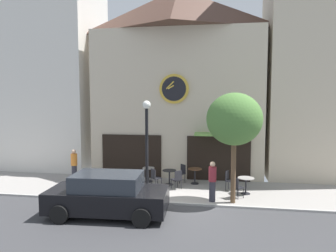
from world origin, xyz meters
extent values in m
cube|color=gray|center=(0.00, 2.04, -0.03)|extent=(26.00, 4.08, 0.05)
cube|color=#38383A|center=(0.00, -2.64, -0.03)|extent=(26.00, 5.27, 0.05)
cube|color=#A8A5A0|center=(0.00, 0.02, 0.04)|extent=(26.00, 0.12, 0.08)
cube|color=beige|center=(-0.65, 5.54, 3.98)|extent=(9.27, 2.91, 7.95)
pyramid|color=#4C3328|center=(-0.65, 5.54, 9.11)|extent=(8.34, 4.08, 2.32)
cylinder|color=gold|center=(-0.65, 4.02, 4.75)|extent=(1.54, 0.10, 1.54)
cylinder|color=black|center=(-0.65, 3.96, 4.75)|extent=(1.26, 0.04, 1.26)
cube|color=gold|center=(-0.80, 3.92, 4.83)|extent=(0.33, 0.03, 0.22)
cube|color=gold|center=(-0.85, 3.92, 4.93)|extent=(0.43, 0.03, 0.42)
cube|color=black|center=(-2.97, 4.04, 1.15)|extent=(3.25, 0.10, 2.30)
cube|color=black|center=(1.66, 4.04, 1.15)|extent=(3.25, 0.10, 2.30)
cube|color=#72A84C|center=(1.94, 3.73, 2.45)|extent=(2.97, 0.90, 0.12)
cube|color=silver|center=(-9.35, 6.42, 6.91)|extent=(6.92, 4.69, 13.82)
cube|color=beige|center=(7.31, 6.11, 7.36)|extent=(6.22, 4.05, 14.72)
cylinder|color=black|center=(-1.45, 1.14, 0.18)|extent=(0.32, 0.32, 0.36)
cylinder|color=black|center=(-1.45, 1.14, 1.90)|extent=(0.14, 0.14, 3.79)
sphere|color=white|center=(-1.45, 1.14, 3.97)|extent=(0.36, 0.36, 0.36)
cylinder|color=brown|center=(2.26, 0.61, 1.32)|extent=(0.20, 0.20, 2.65)
ellipsoid|color=#4C7A38|center=(2.26, 0.61, 3.42)|extent=(2.22, 2.00, 2.11)
cylinder|color=black|center=(-3.78, 1.45, 0.35)|extent=(0.07, 0.07, 0.70)
cylinder|color=black|center=(-3.78, 1.45, 0.01)|extent=(0.40, 0.40, 0.03)
cylinder|color=black|center=(-3.78, 1.45, 0.70)|extent=(0.65, 0.65, 0.03)
cylinder|color=black|center=(-1.86, 3.24, 0.35)|extent=(0.07, 0.07, 0.71)
cylinder|color=black|center=(-1.86, 3.24, 0.01)|extent=(0.40, 0.40, 0.03)
cylinder|color=gray|center=(-1.86, 3.24, 0.71)|extent=(0.62, 0.62, 0.03)
cylinder|color=black|center=(-0.71, 2.83, 0.36)|extent=(0.07, 0.07, 0.72)
cylinder|color=black|center=(-0.71, 2.83, 0.01)|extent=(0.40, 0.40, 0.03)
cylinder|color=black|center=(-0.71, 2.83, 0.72)|extent=(0.68, 0.68, 0.03)
cylinder|color=black|center=(0.51, 3.21, 0.38)|extent=(0.07, 0.07, 0.75)
cylinder|color=black|center=(0.51, 3.21, 0.01)|extent=(0.40, 0.40, 0.03)
cylinder|color=brown|center=(0.51, 3.21, 0.75)|extent=(0.69, 0.69, 0.03)
cylinder|color=black|center=(2.88, 1.91, 0.36)|extent=(0.07, 0.07, 0.72)
cylinder|color=black|center=(2.88, 1.91, 0.01)|extent=(0.40, 0.40, 0.03)
cylinder|color=gray|center=(2.88, 1.91, 0.72)|extent=(0.72, 0.72, 0.03)
cube|color=black|center=(-0.24, 3.36, 0.45)|extent=(0.57, 0.57, 0.04)
cube|color=black|center=(-0.10, 3.48, 0.68)|extent=(0.29, 0.30, 0.45)
cylinder|color=black|center=(-0.48, 3.37, 0.23)|extent=(0.03, 0.03, 0.45)
cylinder|color=black|center=(-0.24, 3.12, 0.23)|extent=(0.03, 0.03, 0.45)
cylinder|color=black|center=(-0.23, 3.60, 0.23)|extent=(0.03, 0.03, 0.45)
cylinder|color=black|center=(0.00, 3.35, 0.23)|extent=(0.03, 0.03, 0.45)
cube|color=black|center=(2.49, 1.27, 0.45)|extent=(0.57, 0.57, 0.04)
cube|color=black|center=(2.36, 1.14, 0.68)|extent=(0.30, 0.29, 0.45)
cylinder|color=black|center=(2.73, 1.28, 0.23)|extent=(0.03, 0.03, 0.45)
cylinder|color=black|center=(2.49, 1.51, 0.23)|extent=(0.03, 0.03, 0.45)
cylinder|color=black|center=(2.49, 1.03, 0.23)|extent=(0.03, 0.03, 0.45)
cylinder|color=black|center=(2.25, 1.27, 0.23)|extent=(0.03, 0.03, 0.45)
cube|color=black|center=(-3.86, 0.68, 0.45)|extent=(0.41, 0.41, 0.04)
cube|color=black|center=(-3.86, 0.50, 0.68)|extent=(0.38, 0.05, 0.45)
cylinder|color=black|center=(-3.69, 0.85, 0.23)|extent=(0.03, 0.03, 0.45)
cylinder|color=black|center=(-4.03, 0.85, 0.23)|extent=(0.03, 0.03, 0.45)
cylinder|color=black|center=(-3.69, 0.51, 0.23)|extent=(0.03, 0.03, 0.45)
cylinder|color=black|center=(-4.03, 0.51, 0.23)|extent=(0.03, 0.03, 0.45)
cube|color=black|center=(2.23, 2.35, 0.45)|extent=(0.52, 0.52, 0.04)
cube|color=black|center=(2.07, 2.41, 0.68)|extent=(0.18, 0.37, 0.45)
cylinder|color=black|center=(2.33, 2.13, 0.23)|extent=(0.03, 0.03, 0.45)
cylinder|color=black|center=(2.46, 2.44, 0.23)|extent=(0.03, 0.03, 0.45)
cylinder|color=black|center=(2.01, 2.25, 0.23)|extent=(0.03, 0.03, 0.45)
cylinder|color=black|center=(2.14, 2.57, 0.23)|extent=(0.03, 0.03, 0.45)
cube|color=black|center=(-1.25, 2.31, 0.45)|extent=(0.57, 0.57, 0.04)
cube|color=black|center=(-1.38, 2.19, 0.68)|extent=(0.29, 0.31, 0.45)
cylinder|color=black|center=(-1.01, 2.30, 0.23)|extent=(0.03, 0.03, 0.45)
cylinder|color=black|center=(-1.24, 2.55, 0.23)|extent=(0.03, 0.03, 0.45)
cylinder|color=black|center=(-1.26, 2.07, 0.23)|extent=(0.03, 0.03, 0.45)
cylinder|color=black|center=(-1.49, 2.32, 0.23)|extent=(0.03, 0.03, 0.45)
cube|color=black|center=(-0.28, 2.17, 0.45)|extent=(0.56, 0.56, 0.04)
cube|color=black|center=(-0.17, 2.03, 0.68)|extent=(0.32, 0.27, 0.45)
cylinder|color=black|center=(-0.26, 2.41, 0.23)|extent=(0.03, 0.03, 0.45)
cylinder|color=black|center=(-0.52, 2.19, 0.23)|extent=(0.03, 0.03, 0.45)
cylinder|color=black|center=(-0.04, 2.15, 0.23)|extent=(0.03, 0.03, 0.45)
cylinder|color=black|center=(-0.30, 1.93, 0.23)|extent=(0.03, 0.03, 0.45)
cylinder|color=#2D2D38|center=(1.42, 0.64, 0.42)|extent=(0.37, 0.37, 0.85)
cylinder|color=maroon|center=(1.42, 0.64, 1.15)|extent=(0.45, 0.45, 0.60)
sphere|color=tan|center=(1.42, 0.64, 1.56)|extent=(0.22, 0.22, 0.22)
cylinder|color=#2D2D38|center=(-5.59, 2.61, 0.42)|extent=(0.37, 0.37, 0.85)
cylinder|color=orange|center=(-5.59, 2.61, 1.15)|extent=(0.45, 0.45, 0.60)
sphere|color=tan|center=(-5.59, 2.61, 1.56)|extent=(0.22, 0.22, 0.22)
cube|color=black|center=(-2.29, -1.53, 0.60)|extent=(4.38, 2.00, 0.75)
cube|color=#262B33|center=(-2.29, -1.53, 1.25)|extent=(2.48, 1.70, 0.60)
cylinder|color=black|center=(-0.83, -2.36, 0.32)|extent=(0.65, 0.25, 0.64)
cylinder|color=black|center=(-0.92, -0.56, 0.32)|extent=(0.65, 0.25, 0.64)
cylinder|color=black|center=(-3.67, -2.50, 0.32)|extent=(0.65, 0.25, 0.64)
cylinder|color=black|center=(-3.75, -0.70, 0.32)|extent=(0.65, 0.25, 0.64)
camera|label=1|loc=(1.61, -12.06, 4.24)|focal=33.35mm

